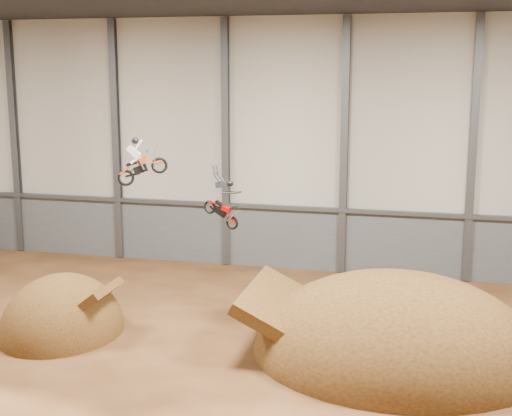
# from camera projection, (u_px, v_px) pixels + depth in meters

# --- Properties ---
(floor) EXTENTS (40.00, 40.00, 0.00)m
(floor) POSITION_uv_depth(u_px,v_px,m) (201.00, 376.00, 26.51)
(floor) COLOR #452612
(floor) RESTS_ON ground
(back_wall) EXTENTS (40.00, 0.10, 14.00)m
(back_wall) POSITION_uv_depth(u_px,v_px,m) (284.00, 146.00, 39.41)
(back_wall) COLOR beige
(back_wall) RESTS_ON ground
(lower_band_back) EXTENTS (39.80, 0.18, 3.50)m
(lower_band_back) POSITION_uv_depth(u_px,v_px,m) (283.00, 238.00, 40.34)
(lower_band_back) COLOR #54575C
(lower_band_back) RESTS_ON ground
(steel_rail) EXTENTS (39.80, 0.35, 0.20)m
(steel_rail) POSITION_uv_depth(u_px,v_px,m) (283.00, 208.00, 39.85)
(steel_rail) COLOR #47494F
(steel_rail) RESTS_ON lower_band_back
(steel_column_0) EXTENTS (0.40, 0.36, 13.90)m
(steel_column_0) POSITION_uv_depth(u_px,v_px,m) (15.00, 139.00, 43.17)
(steel_column_0) COLOR #47494F
(steel_column_0) RESTS_ON ground
(steel_column_1) EXTENTS (0.40, 0.36, 13.90)m
(steel_column_1) POSITION_uv_depth(u_px,v_px,m) (116.00, 141.00, 41.59)
(steel_column_1) COLOR #47494F
(steel_column_1) RESTS_ON ground
(steel_column_2) EXTENTS (0.40, 0.36, 13.90)m
(steel_column_2) POSITION_uv_depth(u_px,v_px,m) (226.00, 144.00, 40.01)
(steel_column_2) COLOR #47494F
(steel_column_2) RESTS_ON ground
(steel_column_3) EXTENTS (0.40, 0.36, 13.90)m
(steel_column_3) POSITION_uv_depth(u_px,v_px,m) (344.00, 148.00, 38.43)
(steel_column_3) COLOR #47494F
(steel_column_3) RESTS_ON ground
(steel_column_4) EXTENTS (0.40, 0.36, 13.90)m
(steel_column_4) POSITION_uv_depth(u_px,v_px,m) (473.00, 151.00, 36.85)
(steel_column_4) COLOR #47494F
(steel_column_4) RESTS_ON ground
(takeoff_ramp) EXTENTS (5.13, 5.92, 5.13)m
(takeoff_ramp) POSITION_uv_depth(u_px,v_px,m) (63.00, 333.00, 30.81)
(takeoff_ramp) COLOR #3D250F
(takeoff_ramp) RESTS_ON ground
(landing_ramp) EXTENTS (11.41, 10.09, 6.58)m
(landing_ramp) POSITION_uv_depth(u_px,v_px,m) (395.00, 355.00, 28.41)
(landing_ramp) COLOR #3D250F
(landing_ramp) RESTS_ON ground
(fmx_rider_a) EXTENTS (2.78, 1.77, 2.55)m
(fmx_rider_a) POSITION_uv_depth(u_px,v_px,m) (145.00, 156.00, 29.60)
(fmx_rider_a) COLOR #EE3B0C
(fmx_rider_b) EXTENTS (3.18, 1.63, 2.95)m
(fmx_rider_b) POSITION_uv_depth(u_px,v_px,m) (218.00, 196.00, 30.05)
(fmx_rider_b) COLOR #C50000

